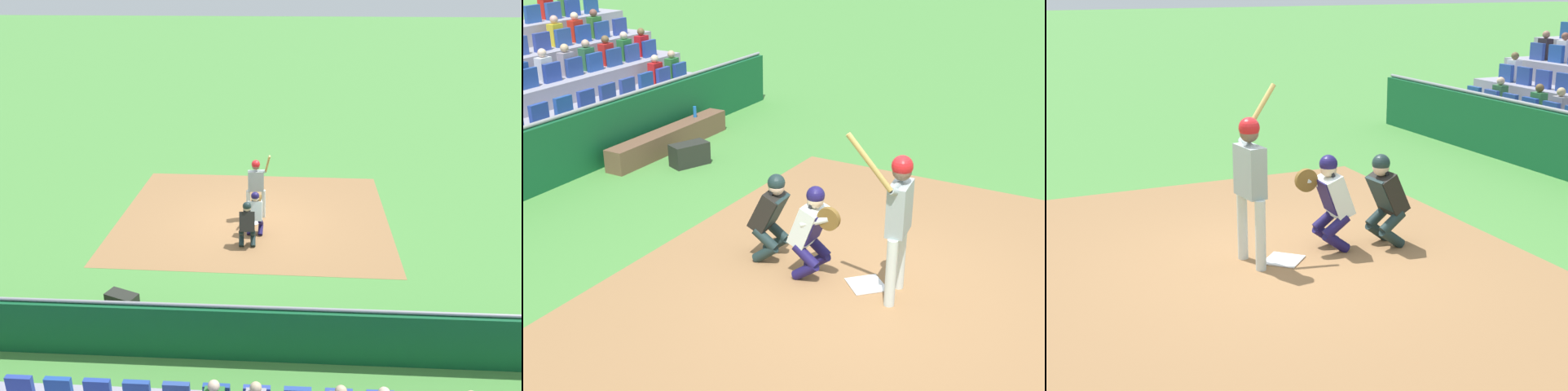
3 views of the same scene
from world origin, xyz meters
TOP-DOWN VIEW (x-y plane):
  - ground_plane at (0.00, 0.00)m, footprint 160.00×160.00m
  - infield_dirt_patch at (0.00, 0.50)m, footprint 8.30×7.15m
  - home_plate_marker at (0.00, 0.00)m, footprint 0.62×0.62m
  - batter_at_plate at (0.08, 0.39)m, footprint 0.77×0.68m
  - catcher_crouching at (0.13, -0.73)m, footprint 0.47×0.72m
  - home_plate_umpire at (-0.05, -1.45)m, footprint 0.49×0.50m
  - dugout_wall at (0.00, -6.19)m, footprint 14.88×0.24m
  - dugout_bench at (-3.13, -5.64)m, footprint 3.35×0.40m
  - water_bottle_on_bench at (-4.05, -5.69)m, footprint 0.07×0.07m
  - equipment_duffel_bag at (-2.58, -4.75)m, footprint 0.80×0.60m

SIDE VIEW (x-z plane):
  - ground_plane at x=0.00m, z-range 0.00..0.00m
  - infield_dirt_patch at x=0.00m, z-range 0.00..0.01m
  - home_plate_marker at x=0.00m, z-range 0.01..0.02m
  - equipment_duffel_bag at x=-2.58m, z-range 0.00..0.43m
  - dugout_bench at x=-3.13m, z-range 0.00..0.44m
  - water_bottle_on_bench at x=-4.05m, z-range 0.44..0.67m
  - dugout_wall at x=0.00m, z-range -0.03..1.19m
  - home_plate_umpire at x=-0.05m, z-range 0.06..1.34m
  - catcher_crouching at x=0.13m, z-range 0.07..1.37m
  - batter_at_plate at x=0.08m, z-range 0.08..2.26m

